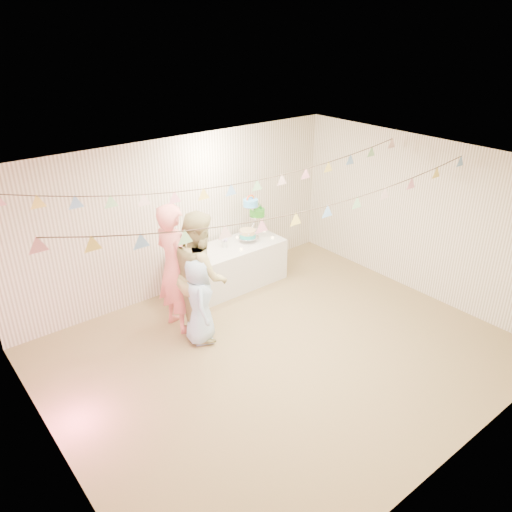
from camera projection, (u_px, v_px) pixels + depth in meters
floor at (281, 353)px, 6.95m from camera, size 6.00×6.00×0.00m
ceiling at (285, 172)px, 5.83m from camera, size 6.00×6.00×0.00m
back_wall at (181, 216)px, 8.15m from camera, size 6.00×6.00×0.00m
front_wall at (461, 367)px, 4.63m from camera, size 6.00×6.00×0.00m
left_wall at (45, 362)px, 4.70m from camera, size 5.00×5.00×0.00m
right_wall at (421, 218)px, 8.08m from camera, size 5.00×5.00×0.00m
table at (229, 267)px, 8.55m from camera, size 1.97×0.79×0.74m
cake_stand at (252, 217)px, 8.56m from camera, size 0.68×0.40×0.76m
cake_bottom at (248, 236)px, 8.56m from camera, size 0.31×0.31×0.15m
cake_middle at (257, 215)px, 8.74m from camera, size 0.27×0.27×0.22m
cake_top_tier at (251, 205)px, 8.40m from camera, size 0.25×0.25×0.19m
platter at (199, 257)px, 7.99m from camera, size 0.36×0.36×0.02m
posy at (224, 242)px, 8.35m from camera, size 0.16×0.16×0.18m
person_adult_a at (175, 268)px, 7.16m from camera, size 0.52×0.75×1.97m
person_adult_b at (200, 274)px, 7.07m from camera, size 1.00×1.12×1.89m
person_child at (199, 300)px, 6.98m from camera, size 0.66×0.76×1.32m
bunting_back at (230, 172)px, 6.71m from camera, size 5.60×1.10×0.40m
bunting_front at (296, 199)px, 5.81m from camera, size 5.60×0.90×0.36m
tealight_0 at (193, 263)px, 7.82m from camera, size 0.04×0.04×0.03m
tealight_1 at (205, 248)px, 8.31m from camera, size 0.04×0.04×0.03m
tealight_2 at (241, 249)px, 8.28m from camera, size 0.04×0.04×0.03m
tealight_3 at (237, 237)px, 8.73m from camera, size 0.04×0.04×0.03m
tealight_4 at (273, 238)px, 8.72m from camera, size 0.04×0.04×0.03m
tealight_5 at (264, 231)px, 8.99m from camera, size 0.04×0.04×0.03m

